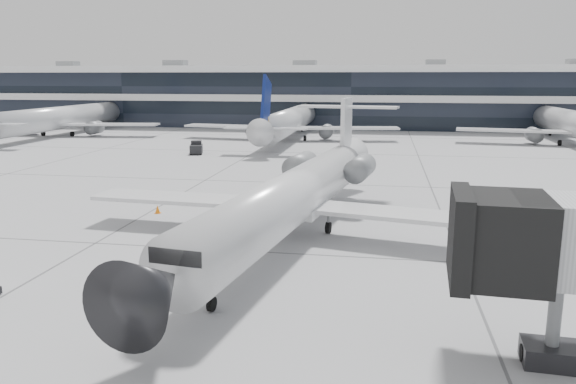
# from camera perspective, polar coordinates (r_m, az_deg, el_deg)

# --- Properties ---
(ground) EXTENTS (220.00, 220.00, 0.00)m
(ground) POSITION_cam_1_polar(r_m,az_deg,el_deg) (30.27, -2.01, -6.15)
(ground) COLOR gray
(ground) RESTS_ON ground
(terminal) EXTENTS (170.00, 22.00, 10.00)m
(terminal) POSITION_cam_1_polar(r_m,az_deg,el_deg) (110.45, 6.75, 9.36)
(terminal) COLOR black
(terminal) RESTS_ON ground
(bg_jet_left) EXTENTS (32.00, 40.00, 9.60)m
(bg_jet_left) POSITION_cam_1_polar(r_m,az_deg,el_deg) (97.99, -21.72, 5.41)
(bg_jet_left) COLOR silver
(bg_jet_left) RESTS_ON ground
(bg_jet_center) EXTENTS (32.00, 40.00, 9.60)m
(bg_jet_center) POSITION_cam_1_polar(r_m,az_deg,el_deg) (84.87, 0.25, 5.39)
(bg_jet_center) COLOR silver
(bg_jet_center) RESTS_ON ground
(bg_jet_right) EXTENTS (32.00, 40.00, 9.60)m
(bg_jet_right) POSITION_cam_1_polar(r_m,az_deg,el_deg) (87.69, 27.07, 4.32)
(bg_jet_right) COLOR silver
(bg_jet_right) RESTS_ON ground
(regional_jet) EXTENTS (26.36, 32.89, 7.60)m
(regional_jet) POSITION_cam_1_polar(r_m,az_deg,el_deg) (32.58, 0.84, -0.13)
(regional_jet) COLOR silver
(regional_jet) RESTS_ON ground
(traffic_cone) EXTENTS (0.43, 0.43, 0.57)m
(traffic_cone) POSITION_cam_1_polar(r_m,az_deg,el_deg) (39.67, -13.11, -1.74)
(traffic_cone) COLOR orange
(traffic_cone) RESTS_ON ground
(far_tug) EXTENTS (2.04, 2.75, 1.56)m
(far_tug) POSITION_cam_1_polar(r_m,az_deg,el_deg) (69.41, -9.30, 4.42)
(far_tug) COLOR black
(far_tug) RESTS_ON ground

